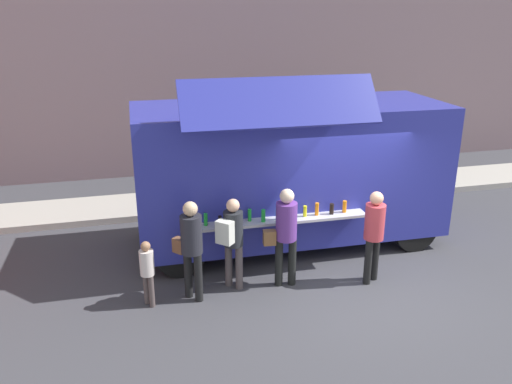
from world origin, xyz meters
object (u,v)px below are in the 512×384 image
customer_mid_with_backpack (232,235)px  customer_extra_browsing (374,229)px  customer_front_ordering (285,229)px  customer_rear_waiting (191,242)px  trash_bin (422,172)px  food_truck_main (290,170)px  child_near_queue (147,268)px

customer_mid_with_backpack → customer_extra_browsing: size_ratio=0.97×
customer_mid_with_backpack → customer_extra_browsing: (2.45, -0.37, 0.01)m
customer_front_ordering → customer_rear_waiting: 1.63m
trash_bin → customer_extra_browsing: size_ratio=0.55×
customer_front_ordering → customer_mid_with_backpack: size_ratio=1.09×
trash_bin → customer_front_ordering: customer_front_ordering is taller
food_truck_main → customer_front_ordering: 1.90m
food_truck_main → customer_extra_browsing: bearing=-64.5°
trash_bin → child_near_queue: 8.53m
customer_front_ordering → customer_extra_browsing: customer_front_ordering is taller
customer_extra_browsing → child_near_queue: 3.92m
food_truck_main → customer_front_ordering: (-0.62, -1.73, -0.51)m
customer_extra_browsing → child_near_queue: customer_extra_browsing is taller
customer_front_ordering → child_near_queue: size_ratio=1.56×
food_truck_main → child_near_queue: bearing=-147.7°
customer_rear_waiting → child_near_queue: size_ratio=1.52×
trash_bin → child_near_queue: size_ratio=0.82×
customer_extra_browsing → trash_bin: bearing=-70.8°
customer_mid_with_backpack → customer_rear_waiting: size_ratio=0.94×
trash_bin → customer_front_ordering: (-5.08, -4.05, 0.60)m
customer_extra_browsing → customer_mid_with_backpack: bearing=49.9°
food_truck_main → customer_mid_with_backpack: bearing=-132.8°
trash_bin → customer_mid_with_backpack: size_ratio=0.57×
customer_rear_waiting → customer_extra_browsing: customer_rear_waiting is taller
customer_extra_browsing → customer_rear_waiting: bearing=55.2°
food_truck_main → customer_mid_with_backpack: size_ratio=3.71×
customer_front_ordering → customer_extra_browsing: bearing=-93.6°
customer_rear_waiting → customer_extra_browsing: bearing=-43.8°
trash_bin → customer_mid_with_backpack: customer_mid_with_backpack is taller
trash_bin → customer_rear_waiting: 7.90m
food_truck_main → customer_extra_browsing: food_truck_main is taller
trash_bin → customer_mid_with_backpack: (-5.99, -3.93, 0.54)m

